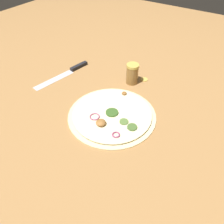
{
  "coord_description": "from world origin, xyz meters",
  "views": [
    {
      "loc": [
        0.54,
        0.36,
        0.62
      ],
      "look_at": [
        0.0,
        0.0,
        0.02
      ],
      "focal_mm": 35.0,
      "sensor_mm": 36.0,
      "label": 1
    }
  ],
  "objects_px": {
    "pizza": "(112,115)",
    "spice_jar": "(132,74)",
    "knife": "(70,71)",
    "loose_cap": "(144,79)"
  },
  "relations": [
    {
      "from": "pizza",
      "to": "spice_jar",
      "type": "xyz_separation_m",
      "value": [
        -0.25,
        -0.05,
        0.04
      ]
    },
    {
      "from": "pizza",
      "to": "loose_cap",
      "type": "bearing_deg",
      "value": -177.94
    },
    {
      "from": "pizza",
      "to": "spice_jar",
      "type": "distance_m",
      "value": 0.26
    },
    {
      "from": "loose_cap",
      "to": "knife",
      "type": "bearing_deg",
      "value": -67.4
    },
    {
      "from": "spice_jar",
      "to": "loose_cap",
      "type": "bearing_deg",
      "value": 144.16
    },
    {
      "from": "knife",
      "to": "spice_jar",
      "type": "distance_m",
      "value": 0.33
    },
    {
      "from": "spice_jar",
      "to": "knife",
      "type": "bearing_deg",
      "value": -73.67
    },
    {
      "from": "knife",
      "to": "loose_cap",
      "type": "distance_m",
      "value": 0.39
    },
    {
      "from": "pizza",
      "to": "spice_jar",
      "type": "height_order",
      "value": "spice_jar"
    },
    {
      "from": "pizza",
      "to": "knife",
      "type": "height_order",
      "value": "pizza"
    }
  ]
}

